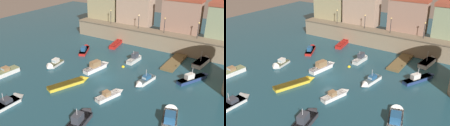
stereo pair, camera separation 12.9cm
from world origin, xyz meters
TOP-DOWN VIEW (x-y plane):
  - ground_plane at (0.00, 0.00)m, footprint 102.85×102.85m
  - quay_wall at (0.00, 18.59)m, footprint 38.55×3.19m
  - old_town_backdrop at (-0.84, 22.23)m, footprint 37.46×5.81m
  - pier_dock at (8.06, 12.80)m, footprint 2.39×8.69m
  - quay_lamp_0 at (-10.48, 18.59)m, footprint 0.32×0.32m
  - quay_lamp_1 at (-2.98, 18.59)m, footprint 0.32×0.32m
  - quay_lamp_2 at (3.20, 18.59)m, footprint 0.32×0.32m
  - quay_lamp_3 at (10.27, 18.59)m, footprint 0.32×0.32m
  - moored_boat_0 at (-10.79, -1.07)m, footprint 2.22×4.42m
  - moored_boat_1 at (4.30, -11.04)m, footprint 2.74×6.26m
  - moored_boat_2 at (-3.15, -4.32)m, footprint 4.08×7.30m
  - moored_boat_3 at (6.62, 2.28)m, footprint 1.99×5.09m
  - moored_boat_4 at (-6.77, 15.77)m, footprint 2.50×6.98m
  - moored_boat_5 at (13.32, 7.97)m, footprint 4.39×6.79m
  - moored_boat_6 at (1.17, 9.56)m, footprint 1.51×4.87m
  - moored_boat_7 at (13.52, -3.99)m, footprint 3.32×5.95m
  - moored_boat_8 at (-15.34, -8.47)m, footprint 2.07×5.13m
  - moored_boat_9 at (-6.93, -13.21)m, footprint 2.05×5.52m
  - moored_boat_10 at (-2.94, 2.52)m, footprint 2.37×6.15m
  - moored_boat_11 at (-10.62, 8.39)m, footprint 3.82×5.97m
  - moored_boat_12 at (12.69, 15.69)m, footprint 2.49×6.29m
  - moored_boat_13 at (4.31, -4.09)m, footprint 2.63×5.22m
  - mooring_buoy_0 at (0.54, 5.83)m, footprint 0.61×0.61m

SIDE VIEW (x-z plane):
  - ground_plane at x=0.00m, z-range 0.00..0.00m
  - mooring_buoy_0 at x=0.54m, z-range -0.30..0.30m
  - pier_dock at x=8.06m, z-range -0.14..0.56m
  - moored_boat_2 at x=-3.15m, z-range -0.37..0.98m
  - moored_boat_9 at x=-6.93m, z-range -1.07..1.72m
  - moored_boat_0 at x=-10.79m, z-range -0.53..1.20m
  - moored_boat_13 at x=4.31m, z-range -0.35..1.18m
  - moored_boat_7 at x=13.52m, z-range -0.67..1.51m
  - moored_boat_3 at x=6.62m, z-range -0.88..1.72m
  - moored_boat_11 at x=-10.62m, z-range -0.43..1.29m
  - moored_boat_4 at x=-6.77m, z-range -0.21..1.07m
  - moored_boat_5 at x=13.32m, z-range -0.98..1.85m
  - moored_boat_12 at x=12.69m, z-range -1.18..2.08m
  - moored_boat_1 at x=4.30m, z-range -1.07..2.02m
  - moored_boat_8 at x=-15.34m, z-range -0.41..1.40m
  - moored_boat_6 at x=1.17m, z-range -0.68..1.86m
  - moored_boat_10 at x=-2.94m, z-range -0.42..1.63m
  - quay_wall at x=0.00m, z-range 0.01..3.80m
  - quay_lamp_1 at x=-2.98m, z-range 4.33..7.46m
  - quay_lamp_2 at x=3.20m, z-range 4.35..7.68m
  - quay_lamp_0 at x=-10.48m, z-range 4.35..7.70m
  - quay_lamp_3 at x=10.27m, z-range 4.35..7.73m
  - old_town_backdrop at x=-0.84m, z-range 2.93..12.45m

